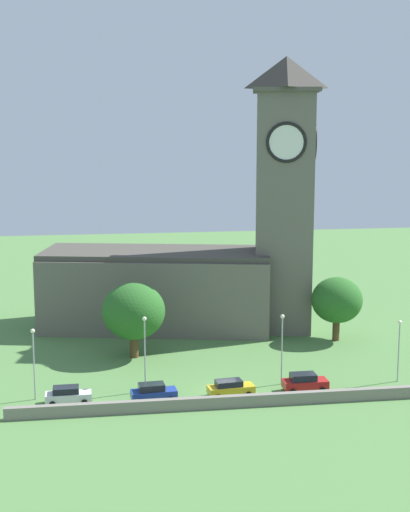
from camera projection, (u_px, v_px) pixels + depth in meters
The scene contains 13 objects.
ground_plane at pixel (203, 348), 91.74m from camera, with size 200.00×200.00×0.00m, color #517F42.
church at pixel (199, 257), 99.63m from camera, with size 37.32×17.91×35.46m.
quay_barrier at pixel (233, 401), 72.51m from camera, with size 43.13×0.70×1.19m, color gray.
car_white at pixel (68, 395), 73.50m from camera, with size 4.49×2.08×1.70m.
car_blue at pixel (153, 392), 73.96m from camera, with size 4.62×2.31×1.85m.
car_yellow at pixel (230, 388), 75.55m from camera, with size 4.84×2.41×1.66m.
car_red at pixel (305, 382), 76.82m from camera, with size 4.60×2.23×1.90m.
streetlamp_west_end at pixel (34, 353), 73.85m from camera, with size 0.44×0.44×7.26m.
streetlamp_west_mid at pixel (145, 343), 76.04m from camera, with size 0.44×0.44×7.89m.
streetlamp_central at pixel (282, 338), 78.24m from camera, with size 0.44×0.44×7.56m.
streetlamp_east_mid at pixel (399, 341), 79.20m from camera, with size 0.44×0.44×6.69m.
tree_riverside_west at pixel (134, 311), 87.38m from camera, with size 7.36×7.36×8.86m.
tree_riverside_east at pixel (337, 300), 94.31m from camera, with size 6.41×6.41×8.11m.
Camera 1 is at (-12.89, -72.47, 26.93)m, focal length 52.76 mm.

